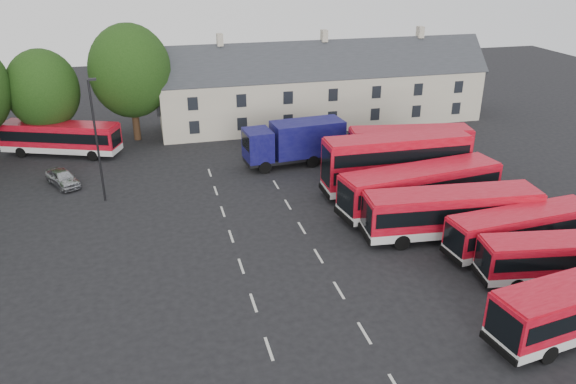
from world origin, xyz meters
The scene contains 13 objects.
ground centered at (0.00, 0.00, 0.00)m, with size 140.00×140.00×0.00m, color black.
lane_markings centered at (2.50, 2.00, 0.01)m, with size 5.15×33.80×0.01m.
terrace_houses centered at (14.00, 30.00, 3.86)m, with size 35.70×7.13×10.06m.
bus_row_b centered at (17.99, -4.12, 1.66)m, with size 10.01×3.69×2.77m.
bus_row_c centered at (17.68, -0.54, 1.71)m, with size 10.25×3.17×2.85m.
bus_row_d centered at (14.34, 2.35, 2.00)m, with size 11.96×3.76×3.33m.
bus_row_e centered at (14.07, 6.43, 2.09)m, with size 12.55×4.42×3.47m.
bus_dd_south centered at (13.78, 10.16, 2.68)m, with size 11.52×2.84×4.71m.
bus_dd_north centered at (16.53, 13.44, 2.38)m, with size 10.43×3.85×4.18m.
bus_north centered at (-12.86, 25.97, 1.86)m, with size 11.09×6.31×3.09m.
box_truck centered at (7.78, 18.23, 2.19)m, with size 9.12×3.59×3.90m.
silver_car centered at (-12.01, 18.12, 0.69)m, with size 1.64×4.07×1.39m, color #A3A5AB.
lamppost centered at (-8.55, 14.25, 5.07)m, with size 0.66×0.30×9.51m.
Camera 1 is at (-4.51, -27.64, 18.18)m, focal length 35.00 mm.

